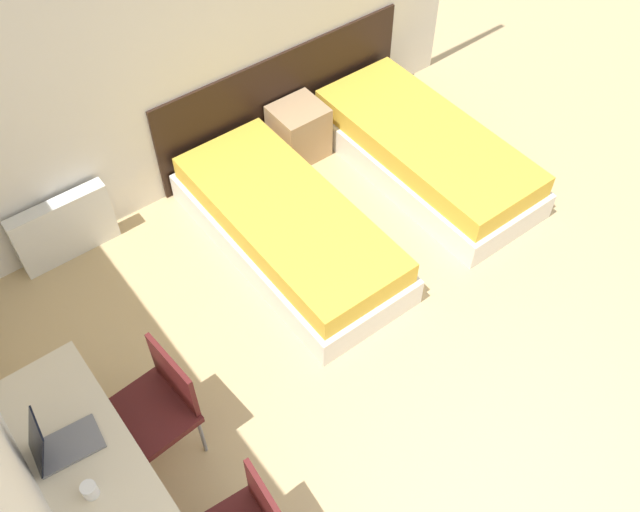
{
  "coord_description": "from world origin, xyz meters",
  "views": [
    {
      "loc": [
        -1.86,
        -0.41,
        4.25
      ],
      "look_at": [
        0.0,
        2.02,
        0.55
      ],
      "focal_mm": 40.0,
      "sensor_mm": 36.0,
      "label": 1
    }
  ],
  "objects_px": {
    "bed_near_door": "(425,152)",
    "laptop": "(57,445)",
    "bed_near_window": "(289,229)",
    "nightstand": "(299,131)",
    "chair_near_laptop": "(155,406)"
  },
  "relations": [
    {
      "from": "bed_near_window",
      "to": "bed_near_door",
      "type": "xyz_separation_m",
      "value": [
        1.41,
        0.0,
        0.0
      ]
    },
    {
      "from": "bed_near_door",
      "to": "laptop",
      "type": "distance_m",
      "value": 3.7
    },
    {
      "from": "bed_near_window",
      "to": "nightstand",
      "type": "relative_size",
      "value": 4.19
    },
    {
      "from": "laptop",
      "to": "bed_near_window",
      "type": "bearing_deg",
      "value": 29.9
    },
    {
      "from": "bed_near_door",
      "to": "laptop",
      "type": "bearing_deg",
      "value": -164.9
    },
    {
      "from": "bed_near_window",
      "to": "nightstand",
      "type": "xyz_separation_m",
      "value": [
        0.7,
        0.83,
        0.03
      ]
    },
    {
      "from": "nightstand",
      "to": "bed_near_door",
      "type": "bearing_deg",
      "value": -49.64
    },
    {
      "from": "bed_near_window",
      "to": "nightstand",
      "type": "height_order",
      "value": "nightstand"
    },
    {
      "from": "nightstand",
      "to": "chair_near_laptop",
      "type": "relative_size",
      "value": 0.59
    },
    {
      "from": "bed_near_door",
      "to": "nightstand",
      "type": "distance_m",
      "value": 1.09
    },
    {
      "from": "bed_near_door",
      "to": "laptop",
      "type": "relative_size",
      "value": 5.65
    },
    {
      "from": "bed_near_window",
      "to": "laptop",
      "type": "height_order",
      "value": "laptop"
    },
    {
      "from": "chair_near_laptop",
      "to": "laptop",
      "type": "height_order",
      "value": "laptop"
    },
    {
      "from": "bed_near_door",
      "to": "laptop",
      "type": "height_order",
      "value": "laptop"
    },
    {
      "from": "bed_near_window",
      "to": "laptop",
      "type": "xyz_separation_m",
      "value": [
        -2.11,
        -0.95,
        0.63
      ]
    }
  ]
}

